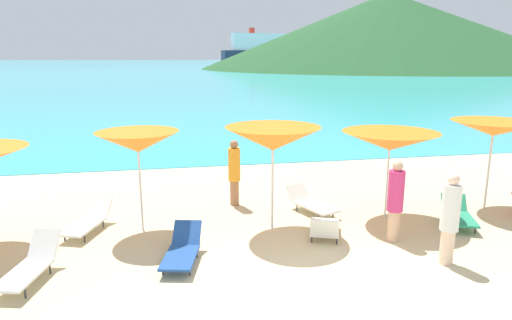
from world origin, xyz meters
TOP-DOWN VIEW (x-y plane):
  - ground_plane at (0.00, 10.00)m, footprint 50.00×100.00m
  - ocean_water at (0.00, 228.77)m, footprint 650.00×440.00m
  - headland_hill at (64.71, 126.48)m, footprint 114.56×114.56m
  - umbrella_1 at (-2.84, 3.02)m, footprint 1.94×1.94m
  - umbrella_2 at (0.09, 2.57)m, footprint 2.26×2.26m
  - umbrella_3 at (2.99, 2.74)m, footprint 2.45×2.45m
  - umbrella_4 at (5.90, 2.93)m, footprint 2.25×2.25m
  - lounge_chair_1 at (-2.01, 1.22)m, footprint 0.90×1.59m
  - lounge_chair_2 at (1.06, 1.74)m, footprint 1.02×1.44m
  - lounge_chair_3 at (-4.68, 0.98)m, footprint 0.86×1.65m
  - lounge_chair_4 at (1.30, 3.43)m, footprint 1.08×1.60m
  - lounge_chair_6 at (-4.05, 3.20)m, footprint 1.02×1.67m
  - lounge_chair_7 at (4.43, 1.95)m, footprint 1.03×1.47m
  - beachgoer_0 at (2.49, 1.39)m, footprint 0.34×0.34m
  - beachgoer_2 at (2.96, 0.17)m, footprint 0.34×0.34m
  - beachgoer_4 at (-0.52, 4.41)m, footprint 0.32×0.32m
  - cruise_ship at (50.06, 247.82)m, footprint 45.12×14.48m

SIDE VIEW (x-z plane):
  - ground_plane at x=0.00m, z-range -0.30..0.00m
  - ocean_water at x=0.00m, z-range 0.00..0.02m
  - lounge_chair_1 at x=-2.01m, z-range -0.05..0.54m
  - lounge_chair_6 at x=-4.05m, z-range -0.04..0.54m
  - lounge_chair_2 at x=1.06m, z-range -0.07..0.57m
  - lounge_chair_4 at x=1.30m, z-range -0.04..0.54m
  - lounge_chair_7 at x=4.43m, z-range -0.03..0.56m
  - lounge_chair_3 at x=-4.68m, z-range -0.06..0.63m
  - beachgoer_0 at x=2.49m, z-range 0.05..1.82m
  - beachgoer_4 at x=-0.52m, z-range 0.06..1.81m
  - beachgoer_2 at x=2.96m, z-range 0.05..1.83m
  - umbrella_3 at x=2.99m, z-range 0.84..2.98m
  - umbrella_1 at x=-2.84m, z-range 0.91..3.20m
  - umbrella_4 at x=5.90m, z-range 0.95..3.24m
  - umbrella_2 at x=0.09m, z-range 0.92..3.29m
  - cruise_ship at x=50.06m, z-range -2.38..16.58m
  - headland_hill at x=64.71m, z-range 0.00..22.68m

